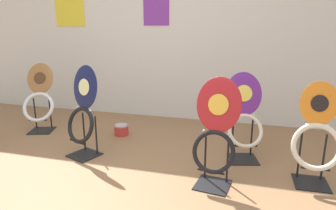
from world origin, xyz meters
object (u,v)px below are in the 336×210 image
(paint_can, at_px, (121,129))
(toilet_seat_display_orange_sun, at_px, (316,141))
(toilet_seat_display_navy_moon, at_px, (83,113))
(toilet_seat_display_purple_note, at_px, (244,117))
(toilet_seat_display_crimson_swirl, at_px, (216,134))
(toilet_seat_display_woodgrain, at_px, (39,99))

(paint_can, bearing_deg, toilet_seat_display_orange_sun, -17.94)
(toilet_seat_display_navy_moon, height_order, toilet_seat_display_orange_sun, toilet_seat_display_navy_moon)
(toilet_seat_display_purple_note, xyz_separation_m, toilet_seat_display_orange_sun, (0.59, -0.38, -0.04))
(toilet_seat_display_crimson_swirl, height_order, toilet_seat_display_orange_sun, toilet_seat_display_crimson_swirl)
(toilet_seat_display_orange_sun, relative_size, paint_can, 4.92)
(toilet_seat_display_woodgrain, bearing_deg, toilet_seat_display_orange_sun, -10.04)
(toilet_seat_display_crimson_swirl, height_order, paint_can, toilet_seat_display_crimson_swirl)
(toilet_seat_display_crimson_swirl, bearing_deg, toilet_seat_display_purple_note, 70.37)
(toilet_seat_display_purple_note, distance_m, paint_can, 1.54)
(toilet_seat_display_purple_note, xyz_separation_m, toilet_seat_display_woodgrain, (-2.52, 0.17, -0.02))
(toilet_seat_display_purple_note, relative_size, paint_can, 4.84)
(toilet_seat_display_woodgrain, bearing_deg, toilet_seat_display_navy_moon, -29.80)
(toilet_seat_display_purple_note, bearing_deg, toilet_seat_display_crimson_swirl, -109.63)
(toilet_seat_display_navy_moon, bearing_deg, toilet_seat_display_purple_note, 13.04)
(toilet_seat_display_purple_note, height_order, paint_can, toilet_seat_display_purple_note)
(toilet_seat_display_crimson_swirl, bearing_deg, toilet_seat_display_navy_moon, 170.08)
(toilet_seat_display_crimson_swirl, distance_m, toilet_seat_display_woodgrain, 2.43)
(toilet_seat_display_purple_note, bearing_deg, toilet_seat_display_woodgrain, 176.19)
(toilet_seat_display_navy_moon, relative_size, toilet_seat_display_woodgrain, 1.10)
(toilet_seat_display_orange_sun, height_order, paint_can, toilet_seat_display_orange_sun)
(toilet_seat_display_navy_moon, xyz_separation_m, toilet_seat_display_purple_note, (1.59, 0.37, -0.02))
(toilet_seat_display_crimson_swirl, relative_size, toilet_seat_display_woodgrain, 1.07)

